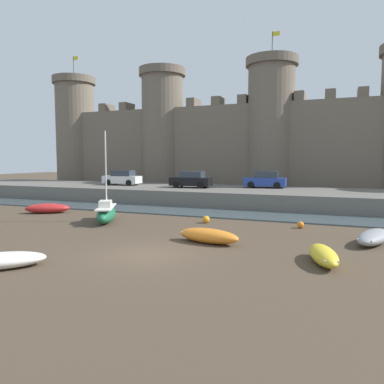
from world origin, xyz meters
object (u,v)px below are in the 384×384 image
Objects in this scene: sailboat_midflat_left at (106,213)px; car_quay_centre_east at (191,180)px; rowboat_foreground_left at (374,237)px; rowboat_midflat_right at (48,208)px; rowboat_near_channel_right at (0,260)px; mooring_buoy_mid_mud at (300,225)px; car_quay_west at (122,178)px; rowboat_foreground_centre at (323,255)px; rowboat_foreground_right at (208,235)px; car_quay_east at (265,180)px; mooring_buoy_near_channel at (206,219)px.

sailboat_midflat_left is 1.48× the size of car_quay_centre_east.
rowboat_foreground_left is 23.37m from rowboat_midflat_right.
rowboat_near_channel_right is 24.30m from car_quay_centre_east.
rowboat_foreground_left is 4.95m from mooring_buoy_mid_mud.
sailboat_midflat_left is at bearing -61.60° from car_quay_west.
rowboat_midflat_right is (-21.05, 7.05, 0.03)m from rowboat_foreground_centre.
rowboat_foreground_right reaches higher than rowboat_near_channel_right.
car_quay_centre_east is at bearing -160.24° from car_quay_east.
rowboat_foreground_right is at bearing 50.00° from rowboat_near_channel_right.
car_quay_west reaches higher than rowboat_foreground_left.
rowboat_foreground_left is at bearing -5.59° from rowboat_midflat_right.
rowboat_near_channel_right is (9.23, -12.52, -0.07)m from rowboat_midflat_right.
car_quay_centre_east is at bearing 125.68° from rowboat_foreground_centre.
rowboat_near_channel_right is 26.69m from car_quay_west.
rowboat_foreground_left is 9.08× the size of mooring_buoy_mid_mud.
rowboat_foreground_right is 23.77m from car_quay_west.
rowboat_midflat_right reaches higher than rowboat_foreground_centre.
rowboat_foreground_left is 10.33m from mooring_buoy_near_channel.
rowboat_foreground_right is 1.05× the size of rowboat_near_channel_right.
sailboat_midflat_left reaches higher than car_quay_east.
car_quay_centre_east is at bearing 138.31° from rowboat_foreground_left.
car_quay_west reaches higher than rowboat_foreground_centre.
rowboat_foreground_right is 7.31× the size of mooring_buoy_near_channel.
rowboat_foreground_centre is 0.81× the size of rowboat_foreground_left.
rowboat_midflat_right is 7.38× the size of mooring_buoy_near_channel.
rowboat_near_channel_right is at bearing -53.61° from rowboat_midflat_right.
sailboat_midflat_left reaches higher than car_quay_west.
car_quay_west is at bearing 93.55° from rowboat_midflat_right.
rowboat_foreground_right is at bearing -18.72° from rowboat_midflat_right.
rowboat_foreground_left is at bearing -62.19° from car_quay_east.
mooring_buoy_mid_mud is 23.20m from car_quay_west.
car_quay_centre_east reaches higher than rowboat_midflat_right.
mooring_buoy_mid_mud is at bearing -70.42° from car_quay_east.
mooring_buoy_near_channel is 0.12× the size of car_quay_east.
mooring_buoy_mid_mud is 0.10× the size of car_quay_west.
car_quay_east is (1.33, 13.82, 1.96)m from mooring_buoy_near_channel.
mooring_buoy_mid_mud is 16.14m from car_quay_centre_east.
sailboat_midflat_left is at bearing 102.65° from rowboat_near_channel_right.
car_quay_centre_east is at bearing 56.82° from rowboat_midflat_right.
car_quay_centre_east reaches higher than mooring_buoy_mid_mud.
rowboat_midflat_right is at bearing 161.28° from rowboat_foreground_right.
rowboat_near_channel_right reaches higher than mooring_buoy_near_channel.
rowboat_near_channel_right is at bearing -86.19° from car_quay_centre_east.
rowboat_midflat_right is (-23.26, 2.28, 0.03)m from rowboat_foreground_left.
rowboat_near_channel_right is at bearing -77.35° from sailboat_midflat_left.
car_quay_east reaches higher than rowboat_near_channel_right.
rowboat_midflat_right is (-15.37, 5.21, 0.01)m from rowboat_foreground_right.
rowboat_foreground_centre is 5.26m from rowboat_foreground_left.
rowboat_foreground_left reaches higher than rowboat_foreground_centre.
rowboat_foreground_right is 0.86× the size of car_quay_east.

